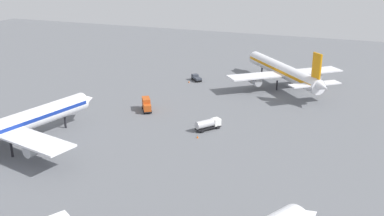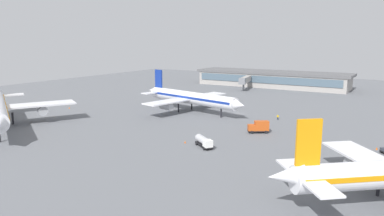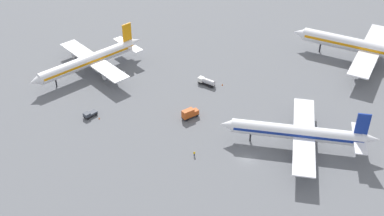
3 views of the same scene
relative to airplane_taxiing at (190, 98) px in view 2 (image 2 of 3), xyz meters
name	(u,v)px [view 2 (image 2 of 3)]	position (x,y,z in m)	size (l,w,h in m)	color
ground	(237,114)	(-15.61, -5.42, -5.07)	(288.00, 288.00, 0.00)	slate
terminal_building	(272,79)	(-1.02, -83.36, -0.81)	(82.82, 20.88, 8.35)	#9E9993
airplane_taxiing	(190,98)	(0.00, 0.00, 0.00)	(45.46, 36.98, 13.95)	white
catering_truck	(259,127)	(-31.40, 15.23, -3.38)	(5.72, 4.67, 3.30)	black
fuel_truck	(204,141)	(-25.00, 34.60, -3.68)	(6.21, 5.26, 2.50)	black
ground_crew_worker	(278,117)	(-30.61, -3.45, -4.22)	(0.58, 0.39, 1.67)	#1E2338
jet_bridge	(245,80)	(5.87, -62.84, 0.06)	(6.20, 17.80, 6.74)	#9E9993
safety_cone_near_gate	(69,108)	(41.55, 18.26, -4.77)	(0.44, 0.44, 0.60)	#EA590C
safety_cone_mid_apron	(377,148)	(-60.26, 15.54, -4.77)	(0.44, 0.44, 0.60)	#EA590C
safety_cone_far_side	(185,142)	(-19.43, 34.12, -4.77)	(0.44, 0.44, 0.60)	#EA590C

